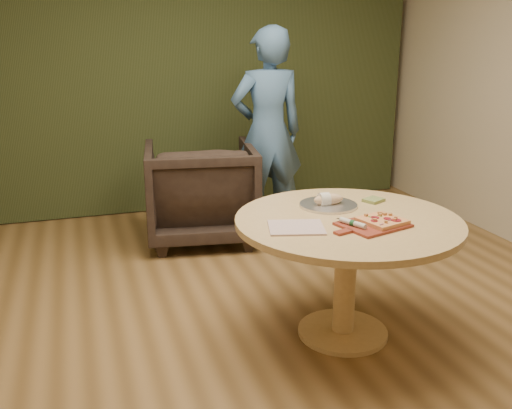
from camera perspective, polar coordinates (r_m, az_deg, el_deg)
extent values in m
cube|color=olive|center=(3.55, 2.85, -13.40)|extent=(5.00, 6.00, 0.02)
cube|color=#C6B696|center=(5.99, -7.43, 13.08)|extent=(5.00, 0.02, 2.80)
cube|color=#283116|center=(5.88, -7.22, 13.02)|extent=(4.80, 0.14, 2.78)
cylinder|color=tan|center=(3.63, 8.65, -12.44)|extent=(0.55, 0.55, 0.03)
cylinder|color=tan|center=(3.48, 8.89, -7.55)|extent=(0.13, 0.13, 0.68)
cylinder|color=tan|center=(3.34, 9.18, -1.68)|extent=(1.31, 1.31, 0.04)
cube|color=maroon|center=(3.22, 11.62, -1.99)|extent=(0.41, 0.36, 0.01)
cube|color=maroon|center=(3.08, 8.71, -2.74)|extent=(0.11, 0.08, 0.01)
cube|color=#E79D5A|center=(3.24, 12.49, -1.58)|extent=(0.27, 0.27, 0.02)
cylinder|color=maroon|center=(3.23, 13.84, -1.53)|extent=(0.06, 0.06, 0.00)
cylinder|color=maroon|center=(3.25, 11.82, -1.29)|extent=(0.05, 0.05, 0.00)
cylinder|color=maroon|center=(3.24, 12.99, -1.38)|extent=(0.04, 0.04, 0.00)
cylinder|color=maroon|center=(3.19, 11.75, -1.60)|extent=(0.04, 0.04, 0.00)
cube|color=#C5874A|center=(3.31, 13.30, -0.96)|extent=(0.03, 0.03, 0.01)
cube|color=#C5874A|center=(3.22, 13.71, -1.47)|extent=(0.02, 0.02, 0.01)
cube|color=#C5874A|center=(3.31, 12.73, -0.91)|extent=(0.03, 0.03, 0.01)
cube|color=#C5874A|center=(3.17, 12.87, -1.69)|extent=(0.02, 0.02, 0.01)
cube|color=#C5874A|center=(3.26, 10.95, -1.04)|extent=(0.02, 0.02, 0.01)
cube|color=#C5874A|center=(3.19, 11.80, -1.50)|extent=(0.02, 0.02, 0.01)
cube|color=#C5874A|center=(3.25, 13.79, -1.29)|extent=(0.03, 0.03, 0.01)
cube|color=#C5874A|center=(3.31, 12.24, -0.84)|extent=(0.02, 0.02, 0.01)
cube|color=#C5874A|center=(3.28, 12.31, -1.01)|extent=(0.02, 0.02, 0.01)
cube|color=#197118|center=(3.31, 12.44, -0.97)|extent=(0.01, 0.01, 0.00)
cube|color=#197118|center=(3.23, 13.39, -1.47)|extent=(0.01, 0.01, 0.00)
cube|color=#197118|center=(3.28, 12.38, -1.14)|extent=(0.01, 0.01, 0.00)
cube|color=#197118|center=(3.18, 11.82, -1.65)|extent=(0.01, 0.01, 0.00)
cube|color=#197118|center=(3.24, 13.15, -1.43)|extent=(0.01, 0.01, 0.00)
cube|color=#197118|center=(3.25, 11.28, -1.22)|extent=(0.01, 0.01, 0.00)
cube|color=#197118|center=(3.29, 12.10, -1.08)|extent=(0.01, 0.01, 0.00)
cube|color=#874E68|center=(3.25, 11.63, -1.28)|extent=(0.01, 0.03, 0.00)
cube|color=#874E68|center=(3.21, 13.11, -1.56)|extent=(0.03, 0.01, 0.00)
cube|color=#874E68|center=(3.14, 12.46, -1.95)|extent=(0.03, 0.02, 0.00)
cylinder|color=beige|center=(3.16, 9.67, -1.84)|extent=(0.10, 0.17, 0.03)
cylinder|color=#194C26|center=(3.16, 9.67, -1.84)|extent=(0.04, 0.04, 0.03)
cube|color=silver|center=(3.21, 8.34, -1.45)|extent=(0.03, 0.04, 0.00)
cube|color=white|center=(3.13, 4.04, -2.30)|extent=(0.35, 0.32, 0.01)
cylinder|color=silver|center=(3.55, 7.24, -0.10)|extent=(0.35, 0.35, 0.01)
cylinder|color=silver|center=(3.54, 7.24, -0.02)|extent=(0.36, 0.36, 0.02)
ellipsoid|color=#D4B081|center=(3.53, 7.26, 0.52)|extent=(0.19, 0.08, 0.07)
cylinder|color=beige|center=(3.52, 6.82, 0.48)|extent=(0.06, 0.09, 0.09)
cube|color=#58692F|center=(3.69, 11.68, 0.43)|extent=(0.15, 0.14, 0.02)
imported|color=black|center=(5.02, -5.55, 1.75)|extent=(1.05, 1.00, 0.96)
imported|color=#41678E|center=(5.14, 1.14, 7.23)|extent=(0.67, 0.45, 1.84)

